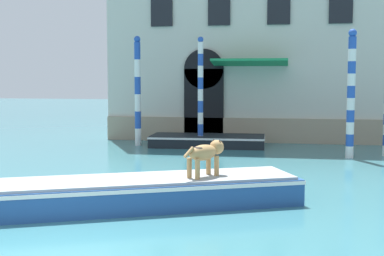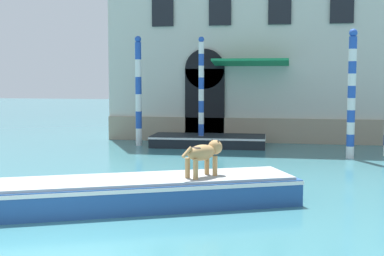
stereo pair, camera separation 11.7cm
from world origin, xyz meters
name	(u,v)px [view 1 (the left image)]	position (x,y,z in m)	size (l,w,h in m)	color
palazzo_left	(253,13)	(1.95, 19.28, 6.00)	(12.86, 7.40, 12.04)	beige
boat_foreground	(100,194)	(-0.34, 3.61, 0.35)	(8.83, 5.17, 0.65)	#234C8C
dog_on_deck	(206,153)	(1.86, 4.43, 1.18)	(0.80, 1.07, 0.81)	tan
boat_moored_near_palazzo	(208,141)	(0.43, 14.53, 0.25)	(4.76, 2.06, 0.47)	black
mooring_pole_0	(138,91)	(-2.51, 14.35, 2.30)	(0.27, 0.27, 4.57)	white
mooring_pole_2	(351,93)	(5.86, 12.23, 2.29)	(0.29, 0.29, 4.54)	white
mooring_pole_3	(201,92)	(0.16, 14.28, 2.27)	(0.23, 0.23, 4.50)	white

